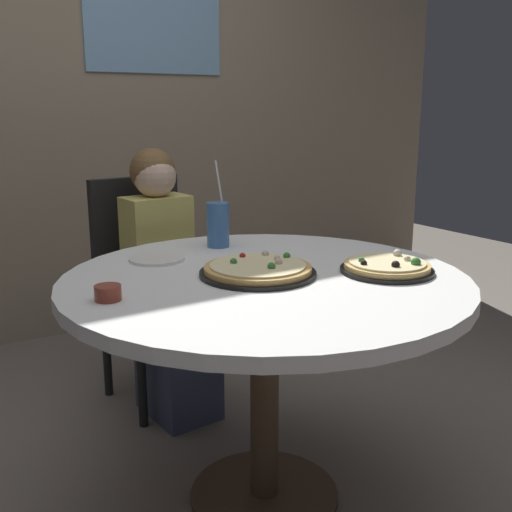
{
  "coord_description": "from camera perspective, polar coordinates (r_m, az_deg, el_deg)",
  "views": [
    {
      "loc": [
        -0.96,
        -1.46,
        1.24
      ],
      "look_at": [
        0.0,
        0.05,
        0.8
      ],
      "focal_mm": 42.81,
      "sensor_mm": 36.0,
      "label": 1
    }
  ],
  "objects": [
    {
      "name": "chair_wooden",
      "position": [
        2.65,
        -10.12,
        -1.94
      ],
      "size": [
        0.43,
        0.43,
        0.95
      ],
      "color": "black",
      "rests_on": "ground_plane"
    },
    {
      "name": "diner_child",
      "position": [
        2.51,
        -8.23,
        -3.88
      ],
      "size": [
        0.28,
        0.42,
        1.08
      ],
      "color": "#3F4766",
      "rests_on": "ground_plane"
    },
    {
      "name": "sauce_bowl",
      "position": [
        1.63,
        -13.67,
        -3.36
      ],
      "size": [
        0.07,
        0.07,
        0.04
      ],
      "primitive_type": "cylinder",
      "color": "brown",
      "rests_on": "dining_table"
    },
    {
      "name": "ground_plane",
      "position": [
        2.15,
        0.77,
        -21.51
      ],
      "size": [
        8.0,
        8.0,
        0.0
      ],
      "primitive_type": "plane",
      "color": "slate"
    },
    {
      "name": "plate_small",
      "position": [
        2.02,
        -9.25,
        -0.26
      ],
      "size": [
        0.18,
        0.18,
        0.01
      ],
      "primitive_type": "cylinder",
      "color": "white",
      "rests_on": "dining_table"
    },
    {
      "name": "pizza_veggie",
      "position": [
        1.82,
        0.19,
        -1.3
      ],
      "size": [
        0.35,
        0.35,
        0.05
      ],
      "color": "black",
      "rests_on": "dining_table"
    },
    {
      "name": "pizza_cheese",
      "position": [
        1.89,
        12.17,
        -1.0
      ],
      "size": [
        0.28,
        0.28,
        0.05
      ],
      "color": "black",
      "rests_on": "dining_table"
    },
    {
      "name": "soda_cup",
      "position": [
        2.18,
        -3.58,
        2.97
      ],
      "size": [
        0.08,
        0.08,
        0.31
      ],
      "color": "#3F72B2",
      "rests_on": "dining_table"
    },
    {
      "name": "wall_with_window",
      "position": [
        3.5,
        -17.12,
        16.69
      ],
      "size": [
        5.2,
        0.14,
        2.9
      ],
      "color": "gray",
      "rests_on": "ground_plane"
    },
    {
      "name": "dining_table",
      "position": [
        1.85,
        0.83,
        -4.76
      ],
      "size": [
        1.22,
        1.22,
        0.75
      ],
      "color": "white",
      "rests_on": "ground_plane"
    }
  ]
}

